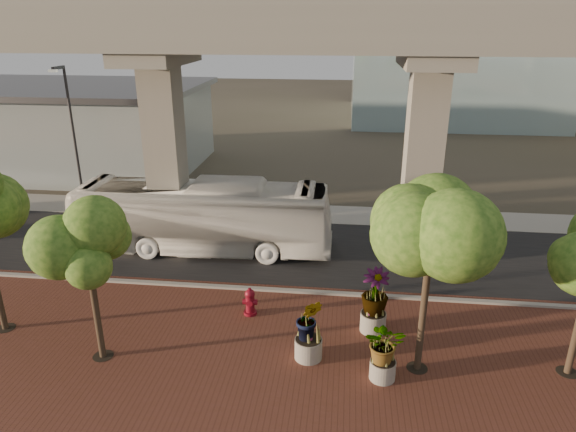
# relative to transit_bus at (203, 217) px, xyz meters

# --- Properties ---
(ground) EXTENTS (160.00, 160.00, 0.00)m
(ground) POSITION_rel_transit_bus_xyz_m (4.33, -1.84, -1.77)
(ground) COLOR #3B372A
(ground) RESTS_ON ground
(brick_plaza) EXTENTS (70.00, 13.00, 0.06)m
(brick_plaza) POSITION_rel_transit_bus_xyz_m (4.33, -9.84, -1.74)
(brick_plaza) COLOR brown
(brick_plaza) RESTS_ON ground
(asphalt_road) EXTENTS (90.00, 8.00, 0.04)m
(asphalt_road) POSITION_rel_transit_bus_xyz_m (4.33, 0.16, -1.75)
(asphalt_road) COLOR black
(asphalt_road) RESTS_ON ground
(curb_strip) EXTENTS (70.00, 0.25, 0.16)m
(curb_strip) POSITION_rel_transit_bus_xyz_m (4.33, -3.84, -1.69)
(curb_strip) COLOR #9A968F
(curb_strip) RESTS_ON ground
(far_sidewalk) EXTENTS (90.00, 3.00, 0.06)m
(far_sidewalk) POSITION_rel_transit_bus_xyz_m (4.33, 5.66, -1.74)
(far_sidewalk) COLOR #9A968F
(far_sidewalk) RESTS_ON ground
(transit_viaduct) EXTENTS (72.00, 5.60, 12.40)m
(transit_viaduct) POSITION_rel_transit_bus_xyz_m (4.33, 0.16, 5.52)
(transit_viaduct) COLOR gray
(transit_viaduct) RESTS_ON ground
(station_pavilion) EXTENTS (23.00, 13.00, 6.30)m
(station_pavilion) POSITION_rel_transit_bus_xyz_m (-15.67, 14.16, 1.45)
(station_pavilion) COLOR #A2B2B9
(station_pavilion) RESTS_ON ground
(transit_bus) EXTENTS (12.75, 3.18, 3.54)m
(transit_bus) POSITION_rel_transit_bus_xyz_m (0.00, 0.00, 0.00)
(transit_bus) COLOR white
(transit_bus) RESTS_ON ground
(fire_hydrant) EXTENTS (0.57, 0.51, 1.14)m
(fire_hydrant) POSITION_rel_transit_bus_xyz_m (3.40, -5.75, -1.17)
(fire_hydrant) COLOR maroon
(fire_hydrant) RESTS_ON ground
(planter_front) EXTENTS (1.86, 1.86, 2.05)m
(planter_front) POSITION_rel_transit_bus_xyz_m (8.33, -9.07, -0.47)
(planter_front) COLOR #A19C92
(planter_front) RESTS_ON ground
(planter_right) EXTENTS (2.33, 2.33, 2.49)m
(planter_right) POSITION_rel_transit_bus_xyz_m (8.12, -6.35, -0.20)
(planter_right) COLOR #AAA49A
(planter_right) RESTS_ON ground
(planter_left) EXTENTS (2.10, 2.10, 2.31)m
(planter_left) POSITION_rel_transit_bus_xyz_m (5.88, -8.27, -0.31)
(planter_left) COLOR #A19B92
(planter_left) RESTS_ON ground
(street_tree_near_west) EXTENTS (3.20, 3.20, 5.59)m
(street_tree_near_west) POSITION_rel_transit_bus_xyz_m (-1.14, -9.00, 2.40)
(street_tree_near_west) COLOR #403125
(street_tree_near_west) RESTS_ON ground
(street_tree_near_east) EXTENTS (4.03, 4.03, 6.89)m
(street_tree_near_east) POSITION_rel_transit_bus_xyz_m (9.52, -8.42, 3.32)
(street_tree_near_east) COLOR #403125
(street_tree_near_east) RESTS_ON ground
(streetlamp_west) EXTENTS (0.42, 1.24, 8.56)m
(streetlamp_west) POSITION_rel_transit_bus_xyz_m (-8.16, 3.54, 3.23)
(streetlamp_west) COLOR #2C2D31
(streetlamp_west) RESTS_ON ground
(streetlamp_east) EXTENTS (0.37, 1.08, 7.46)m
(streetlamp_east) POSITION_rel_transit_bus_xyz_m (11.14, 3.56, 2.59)
(streetlamp_east) COLOR #2A2A2F
(streetlamp_east) RESTS_ON ground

